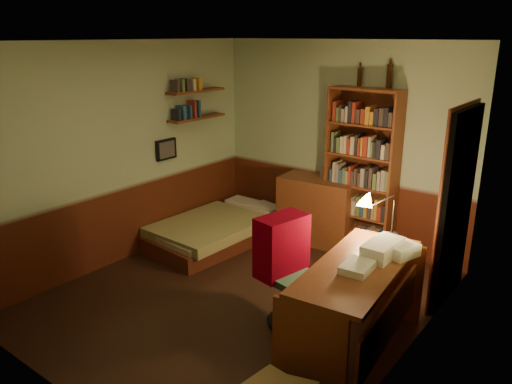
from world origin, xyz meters
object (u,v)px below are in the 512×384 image
Objects in this scene: bed at (218,221)px; bookshelf at (361,173)px; office_chair at (296,272)px; dresser at (317,210)px; mini_stereo at (332,173)px; desk at (355,309)px; desk_lamp at (394,204)px.

bed is 0.91× the size of bookshelf.
office_chair is at bearing -76.86° from bookshelf.
office_chair is at bearing -23.85° from bed.
mini_stereo reaches higher than dresser.
mini_stereo reaches higher than desk.
dresser is 2.43m from desk.
mini_stereo is at bearing 38.74° from dresser.
bookshelf is 1.53m from desk_lamp.
bookshelf reaches higher than dresser.
bookshelf is 3.23× the size of desk_lamp.
desk_lamp is at bearing -35.05° from mini_stereo.
desk_lamp reaches higher than dresser.
desk_lamp is (0.93, -1.21, 0.12)m from bookshelf.
office_chair is at bearing -113.41° from desk_lamp.
mini_stereo is 0.43m from bookshelf.
office_chair is at bearing -70.04° from dresser.
mini_stereo is 2.16m from office_chair.
office_chair reaches higher than desk.
mini_stereo is at bearing 122.34° from office_chair.
bookshelf is at bearing 2.43° from mini_stereo.
bed is 2.79m from desk.
bed is at bearing 150.99° from desk.
desk_lamp is 1.12m from office_chair.
bed is at bearing -148.17° from dresser.
dresser is 0.89× the size of office_chair.
desk is (2.56, -1.10, 0.14)m from bed.
mini_stereo is at bearing 152.63° from desk_lamp.
mini_stereo is 0.23× the size of office_chair.
desk is (0.96, -1.98, -0.61)m from bookshelf.
desk_lamp is (2.52, -0.33, 0.87)m from bed.
bed is 1.97m from bookshelf.
desk is 2.43× the size of desk_lamp.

